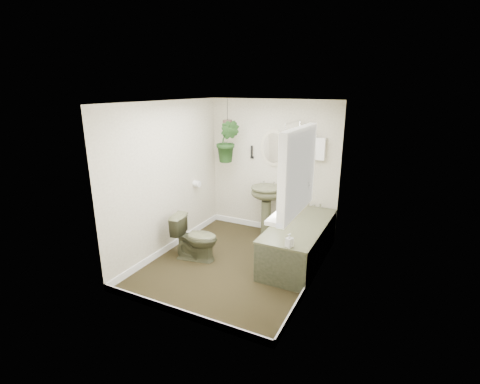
% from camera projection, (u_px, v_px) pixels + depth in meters
% --- Properties ---
extents(floor, '(2.30, 2.80, 0.02)m').
position_uv_depth(floor, '(235.00, 263.00, 5.12)').
color(floor, black).
rests_on(floor, ground).
extents(ceiling, '(2.30, 2.80, 0.02)m').
position_uv_depth(ceiling, '(235.00, 101.00, 4.45)').
color(ceiling, white).
rests_on(ceiling, ground).
extents(wall_back, '(2.30, 0.02, 2.30)m').
position_uv_depth(wall_back, '(272.00, 168.00, 5.99)').
color(wall_back, beige).
rests_on(wall_back, ground).
extents(wall_front, '(2.30, 0.02, 2.30)m').
position_uv_depth(wall_front, '(173.00, 222.00, 3.57)').
color(wall_front, beige).
rests_on(wall_front, ground).
extents(wall_left, '(0.02, 2.80, 2.30)m').
position_uv_depth(wall_left, '(167.00, 178.00, 5.28)').
color(wall_left, beige).
rests_on(wall_left, ground).
extents(wall_right, '(0.02, 2.80, 2.30)m').
position_uv_depth(wall_right, '(319.00, 200.00, 4.29)').
color(wall_right, beige).
rests_on(wall_right, ground).
extents(skirting, '(2.30, 2.80, 0.10)m').
position_uv_depth(skirting, '(235.00, 260.00, 5.10)').
color(skirting, white).
rests_on(skirting, floor).
extents(bathtub, '(0.72, 1.72, 0.58)m').
position_uv_depth(bathtub, '(299.00, 242.00, 5.12)').
color(bathtub, '#4E5036').
rests_on(bathtub, floor).
extents(bath_screen, '(0.04, 0.72, 1.40)m').
position_uv_depth(bath_screen, '(291.00, 168.00, 5.39)').
color(bath_screen, silver).
rests_on(bath_screen, bathtub).
extents(shower_box, '(0.20, 0.10, 0.35)m').
position_uv_depth(shower_box, '(319.00, 149.00, 5.48)').
color(shower_box, white).
rests_on(shower_box, wall_back).
extents(oval_mirror, '(0.46, 0.03, 0.62)m').
position_uv_depth(oval_mirror, '(274.00, 148.00, 5.84)').
color(oval_mirror, beige).
rests_on(oval_mirror, wall_back).
extents(wall_sconce, '(0.04, 0.04, 0.22)m').
position_uv_depth(wall_sconce, '(252.00, 152.00, 6.04)').
color(wall_sconce, black).
rests_on(wall_sconce, wall_back).
extents(toilet_roll_holder, '(0.11, 0.11, 0.11)m').
position_uv_depth(toilet_roll_holder, '(197.00, 184.00, 5.92)').
color(toilet_roll_holder, white).
rests_on(toilet_roll_holder, wall_left).
extents(window_recess, '(0.08, 1.00, 0.90)m').
position_uv_depth(window_recess, '(298.00, 171.00, 3.57)').
color(window_recess, white).
rests_on(window_recess, wall_right).
extents(window_sill, '(0.18, 1.00, 0.04)m').
position_uv_depth(window_sill, '(290.00, 209.00, 3.73)').
color(window_sill, white).
rests_on(window_sill, wall_right).
extents(window_blinds, '(0.01, 0.86, 0.76)m').
position_uv_depth(window_blinds, '(294.00, 171.00, 3.59)').
color(window_blinds, white).
rests_on(window_blinds, wall_right).
extents(toilet, '(0.73, 0.50, 0.68)m').
position_uv_depth(toilet, '(195.00, 237.00, 5.16)').
color(toilet, '#4E5036').
rests_on(toilet, floor).
extents(pedestal_sink, '(0.61, 0.55, 0.89)m').
position_uv_depth(pedestal_sink, '(266.00, 212.00, 5.92)').
color(pedestal_sink, '#4E5036').
rests_on(pedestal_sink, floor).
extents(sill_plant, '(0.25, 0.24, 0.23)m').
position_uv_depth(sill_plant, '(301.00, 190.00, 3.93)').
color(sill_plant, black).
rests_on(sill_plant, window_sill).
extents(hanging_plant, '(0.45, 0.39, 0.72)m').
position_uv_depth(hanging_plant, '(228.00, 141.00, 5.89)').
color(hanging_plant, black).
rests_on(hanging_plant, ceiling).
extents(soap_bottle, '(0.10, 0.10, 0.17)m').
position_uv_depth(soap_bottle, '(289.00, 240.00, 4.29)').
color(soap_bottle, '#302725').
rests_on(soap_bottle, bathtub).
extents(hanging_pot, '(0.16, 0.16, 0.12)m').
position_uv_depth(hanging_pot, '(228.00, 124.00, 5.80)').
color(hanging_pot, '#49372E').
rests_on(hanging_pot, ceiling).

